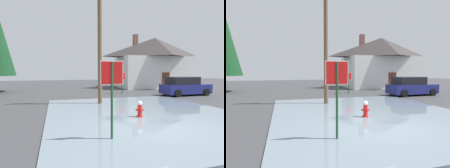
# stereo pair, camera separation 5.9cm
# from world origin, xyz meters

# --- Properties ---
(ground_plane) EXTENTS (80.00, 80.00, 0.10)m
(ground_plane) POSITION_xyz_m (0.00, 0.00, -0.05)
(ground_plane) COLOR #38383A
(flood_puddle) EXTENTS (9.53, 11.34, 0.05)m
(flood_puddle) POSITION_xyz_m (0.43, 2.37, 0.02)
(flood_puddle) COLOR slate
(flood_puddle) RESTS_ON ground
(lane_stop_bar) EXTENTS (3.51, 0.41, 0.01)m
(lane_stop_bar) POSITION_xyz_m (-0.20, -1.19, 0.00)
(lane_stop_bar) COLOR silver
(lane_stop_bar) RESTS_ON ground
(stop_sign_near) EXTENTS (0.74, 0.08, 2.52)m
(stop_sign_near) POSITION_xyz_m (-2.19, -0.91, 1.80)
(stop_sign_near) COLOR #1E4C28
(stop_sign_near) RESTS_ON ground
(fire_hydrant) EXTENTS (0.40, 0.34, 0.80)m
(fire_hydrant) POSITION_xyz_m (-0.09, 1.57, 0.39)
(fire_hydrant) COLOR red
(fire_hydrant) RESTS_ON ground
(utility_pole) EXTENTS (1.60, 0.28, 8.10)m
(utility_pole) POSITION_xyz_m (-1.04, 5.82, 4.23)
(utility_pole) COLOR brown
(utility_pole) RESTS_ON ground
(stop_sign_far) EXTENTS (0.68, 0.20, 2.04)m
(stop_sign_far) POSITION_xyz_m (2.24, 10.76, 1.44)
(stop_sign_far) COLOR #1E4C28
(stop_sign_far) RESTS_ON ground
(house) EXTENTS (10.52, 6.90, 7.07)m
(house) POSITION_xyz_m (8.96, 16.79, 3.40)
(house) COLOR silver
(house) RESTS_ON ground
(parked_car) EXTENTS (4.45, 2.19, 1.66)m
(parked_car) POSITION_xyz_m (7.29, 8.18, 0.79)
(parked_car) COLOR navy
(parked_car) RESTS_ON ground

